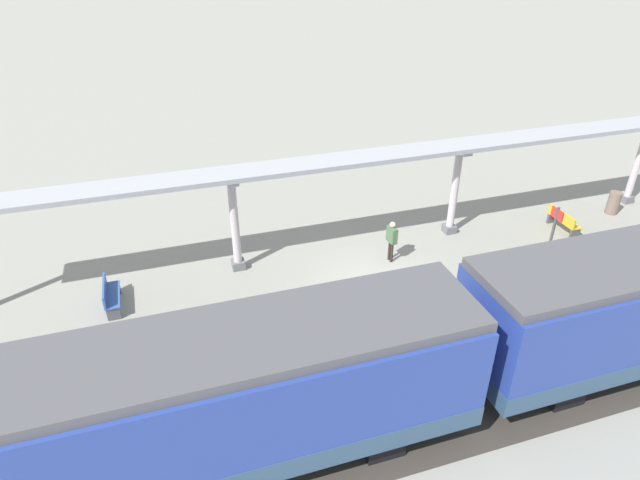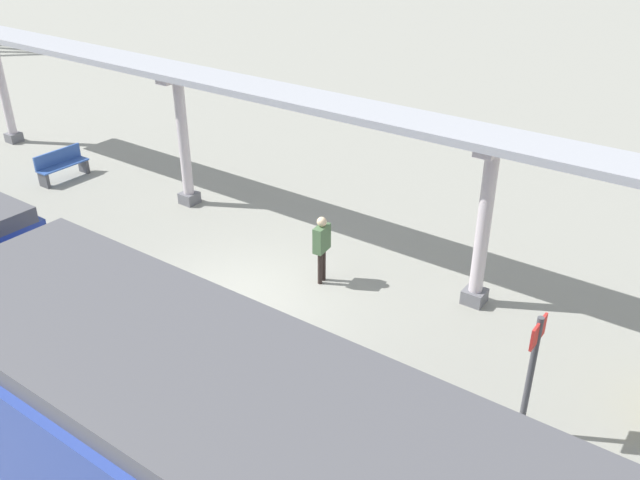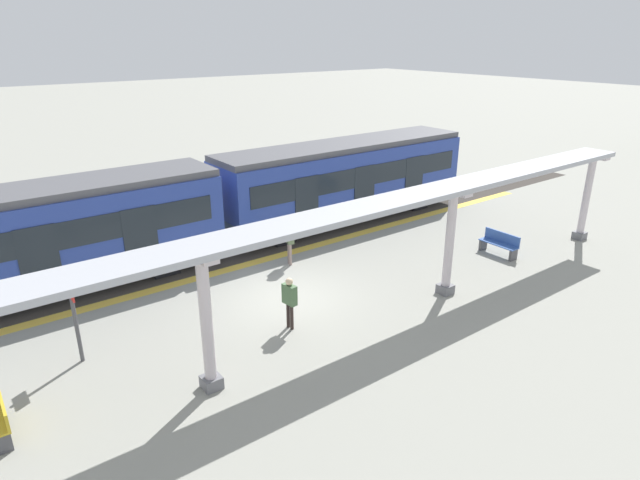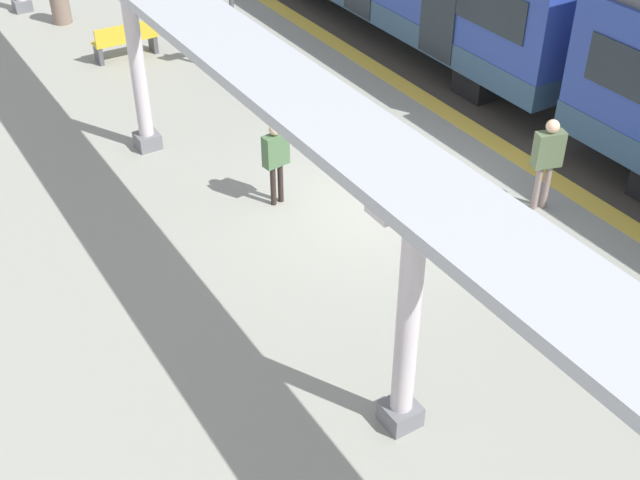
{
  "view_description": "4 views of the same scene",
  "coord_description": "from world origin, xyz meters",
  "px_view_note": "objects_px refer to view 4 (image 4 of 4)",
  "views": [
    {
      "loc": [
        -13.06,
        6.39,
        10.42
      ],
      "look_at": [
        2.04,
        1.52,
        1.07
      ],
      "focal_mm": 30.44,
      "sensor_mm": 36.0,
      "label": 1
    },
    {
      "loc": [
        -8.4,
        -8.15,
        7.7
      ],
      "look_at": [
        1.43,
        -1.08,
        1.15
      ],
      "focal_mm": 37.58,
      "sensor_mm": 36.0,
      "label": 2
    },
    {
      "loc": [
        12.81,
        -8.33,
        7.79
      ],
      "look_at": [
        -0.25,
        1.52,
        1.52
      ],
      "focal_mm": 30.18,
      "sensor_mm": 36.0,
      "label": 3
    },
    {
      "loc": [
        7.49,
        9.85,
        8.12
      ],
      "look_at": [
        2.36,
        1.6,
        1.05
      ],
      "focal_mm": 46.98,
      "sensor_mm": 36.0,
      "label": 4
    }
  ],
  "objects_px": {
    "trash_bin": "(60,5)",
    "passenger_by_the_benches": "(276,154)",
    "canopy_pillar_second": "(137,63)",
    "canopy_pillar_third": "(408,318)",
    "platform_info_sign": "(232,17)",
    "passenger_waiting_near_edge": "(548,154)",
    "bench_near_end": "(126,40)"
  },
  "relations": [
    {
      "from": "canopy_pillar_third",
      "to": "platform_info_sign",
      "type": "xyz_separation_m",
      "value": [
        -3.0,
        -10.37,
        -0.42
      ]
    },
    {
      "from": "canopy_pillar_second",
      "to": "platform_info_sign",
      "type": "relative_size",
      "value": 1.57
    },
    {
      "from": "passenger_by_the_benches",
      "to": "canopy_pillar_second",
      "type": "bearing_deg",
      "value": -68.77
    },
    {
      "from": "trash_bin",
      "to": "passenger_by_the_benches",
      "type": "distance_m",
      "value": 10.23
    },
    {
      "from": "bench_near_end",
      "to": "passenger_by_the_benches",
      "type": "bearing_deg",
      "value": 89.5
    },
    {
      "from": "trash_bin",
      "to": "canopy_pillar_second",
      "type": "bearing_deg",
      "value": 84.98
    },
    {
      "from": "trash_bin",
      "to": "passenger_waiting_near_edge",
      "type": "relative_size",
      "value": 0.55
    },
    {
      "from": "canopy_pillar_third",
      "to": "passenger_by_the_benches",
      "type": "bearing_deg",
      "value": -102.68
    },
    {
      "from": "canopy_pillar_third",
      "to": "canopy_pillar_second",
      "type": "bearing_deg",
      "value": -90.0
    },
    {
      "from": "trash_bin",
      "to": "passenger_by_the_benches",
      "type": "relative_size",
      "value": 0.6
    },
    {
      "from": "passenger_waiting_near_edge",
      "to": "canopy_pillar_second",
      "type": "bearing_deg",
      "value": -48.28
    },
    {
      "from": "trash_bin",
      "to": "canopy_pillar_third",
      "type": "bearing_deg",
      "value": 87.66
    },
    {
      "from": "bench_near_end",
      "to": "passenger_by_the_benches",
      "type": "height_order",
      "value": "passenger_by_the_benches"
    },
    {
      "from": "trash_bin",
      "to": "passenger_by_the_benches",
      "type": "bearing_deg",
      "value": 93.04
    },
    {
      "from": "canopy_pillar_second",
      "to": "bench_near_end",
      "type": "relative_size",
      "value": 2.29
    },
    {
      "from": "bench_near_end",
      "to": "platform_info_sign",
      "type": "distance_m",
      "value": 2.86
    },
    {
      "from": "passenger_waiting_near_edge",
      "to": "bench_near_end",
      "type": "bearing_deg",
      "value": -69.14
    },
    {
      "from": "canopy_pillar_third",
      "to": "trash_bin",
      "type": "bearing_deg",
      "value": -92.34
    },
    {
      "from": "canopy_pillar_second",
      "to": "passenger_waiting_near_edge",
      "type": "relative_size",
      "value": 2.02
    },
    {
      "from": "canopy_pillar_second",
      "to": "canopy_pillar_third",
      "type": "bearing_deg",
      "value": 90.0
    },
    {
      "from": "canopy_pillar_third",
      "to": "passenger_by_the_benches",
      "type": "height_order",
      "value": "canopy_pillar_third"
    },
    {
      "from": "passenger_by_the_benches",
      "to": "trash_bin",
      "type": "bearing_deg",
      "value": -86.96
    },
    {
      "from": "passenger_waiting_near_edge",
      "to": "platform_info_sign",
      "type": "bearing_deg",
      "value": -75.77
    },
    {
      "from": "canopy_pillar_third",
      "to": "platform_info_sign",
      "type": "distance_m",
      "value": 10.81
    },
    {
      "from": "platform_info_sign",
      "to": "trash_bin",
      "type": "bearing_deg",
      "value": -64.8
    },
    {
      "from": "canopy_pillar_third",
      "to": "passenger_by_the_benches",
      "type": "relative_size",
      "value": 2.22
    },
    {
      "from": "trash_bin",
      "to": "passenger_waiting_near_edge",
      "type": "distance_m",
      "value": 13.47
    },
    {
      "from": "platform_info_sign",
      "to": "canopy_pillar_third",
      "type": "bearing_deg",
      "value": 73.84
    },
    {
      "from": "canopy_pillar_second",
      "to": "trash_bin",
      "type": "distance_m",
      "value": 7.32
    },
    {
      "from": "canopy_pillar_third",
      "to": "trash_bin",
      "type": "xyz_separation_m",
      "value": [
        -0.63,
        -15.42,
        -1.28
      ]
    },
    {
      "from": "passenger_by_the_benches",
      "to": "passenger_waiting_near_edge",
      "type": "bearing_deg",
      "value": 146.14
    },
    {
      "from": "platform_info_sign",
      "to": "passenger_waiting_near_edge",
      "type": "relative_size",
      "value": 1.29
    }
  ]
}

